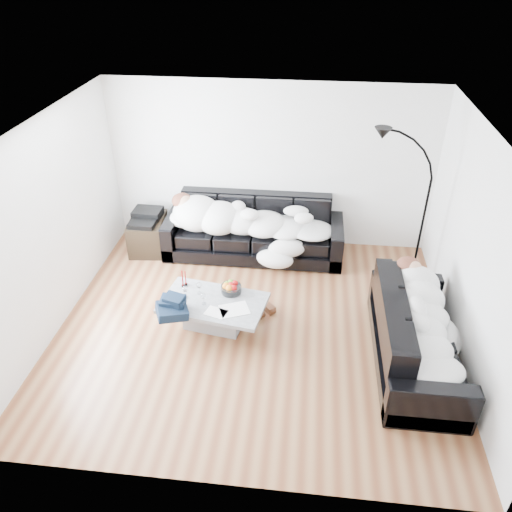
# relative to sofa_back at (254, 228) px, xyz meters

# --- Properties ---
(ground) EXTENTS (5.00, 5.00, 0.00)m
(ground) POSITION_rel_sofa_back_xyz_m (0.21, -1.79, -0.45)
(ground) COLOR brown
(ground) RESTS_ON ground
(wall_back) EXTENTS (5.00, 0.02, 2.60)m
(wall_back) POSITION_rel_sofa_back_xyz_m (0.21, 0.46, 0.85)
(wall_back) COLOR silver
(wall_back) RESTS_ON ground
(wall_left) EXTENTS (0.02, 4.50, 2.60)m
(wall_left) POSITION_rel_sofa_back_xyz_m (-2.29, -1.79, 0.85)
(wall_left) COLOR silver
(wall_left) RESTS_ON ground
(wall_right) EXTENTS (0.02, 4.50, 2.60)m
(wall_right) POSITION_rel_sofa_back_xyz_m (2.71, -1.79, 0.85)
(wall_right) COLOR silver
(wall_right) RESTS_ON ground
(ceiling) EXTENTS (5.00, 5.00, 0.00)m
(ceiling) POSITION_rel_sofa_back_xyz_m (0.21, -1.79, 2.15)
(ceiling) COLOR white
(ceiling) RESTS_ON ground
(sofa_back) EXTENTS (2.76, 0.96, 0.90)m
(sofa_back) POSITION_rel_sofa_back_xyz_m (0.00, 0.00, 0.00)
(sofa_back) COLOR black
(sofa_back) RESTS_ON ground
(sofa_right) EXTENTS (0.91, 2.12, 0.86)m
(sofa_right) POSITION_rel_sofa_back_xyz_m (2.17, -2.17, -0.02)
(sofa_right) COLOR black
(sofa_right) RESTS_ON ground
(sleeper_back) EXTENTS (2.34, 0.81, 0.47)m
(sleeper_back) POSITION_rel_sofa_back_xyz_m (0.00, -0.05, 0.20)
(sleeper_back) COLOR white
(sleeper_back) RESTS_ON sofa_back
(sleeper_right) EXTENTS (0.77, 1.82, 0.44)m
(sleeper_right) POSITION_rel_sofa_back_xyz_m (2.17, -2.17, 0.19)
(sleeper_right) COLOR white
(sleeper_right) RESTS_ON sofa_right
(teal_cushion) EXTENTS (0.42, 0.38, 0.20)m
(teal_cushion) POSITION_rel_sofa_back_xyz_m (2.11, -1.52, 0.27)
(teal_cushion) COLOR #0F6E6C
(teal_cushion) RESTS_ON sofa_right
(coffee_table) EXTENTS (1.42, 0.97, 0.38)m
(coffee_table) POSITION_rel_sofa_back_xyz_m (-0.30, -1.80, -0.26)
(coffee_table) COLOR #939699
(coffee_table) RESTS_ON ground
(fruit_bowl) EXTENTS (0.31, 0.31, 0.16)m
(fruit_bowl) POSITION_rel_sofa_back_xyz_m (-0.11, -1.59, 0.01)
(fruit_bowl) COLOR white
(fruit_bowl) RESTS_ON coffee_table
(wine_glass_a) EXTENTS (0.09, 0.09, 0.17)m
(wine_glass_a) POSITION_rel_sofa_back_xyz_m (-0.51, -1.66, 0.01)
(wine_glass_a) COLOR white
(wine_glass_a) RESTS_ON coffee_table
(wine_glass_b) EXTENTS (0.08, 0.08, 0.18)m
(wine_glass_b) POSITION_rel_sofa_back_xyz_m (-0.67, -1.77, 0.02)
(wine_glass_b) COLOR white
(wine_glass_b) RESTS_ON coffee_table
(wine_glass_c) EXTENTS (0.07, 0.07, 0.16)m
(wine_glass_c) POSITION_rel_sofa_back_xyz_m (-0.41, -1.87, 0.01)
(wine_glass_c) COLOR white
(wine_glass_c) RESTS_ON coffee_table
(candle_left) EXTENTS (0.06, 0.06, 0.25)m
(candle_left) POSITION_rel_sofa_back_xyz_m (-0.76, -1.54, 0.05)
(candle_left) COLOR maroon
(candle_left) RESTS_ON coffee_table
(candle_right) EXTENTS (0.04, 0.04, 0.22)m
(candle_right) POSITION_rel_sofa_back_xyz_m (-0.73, -1.50, 0.04)
(candle_right) COLOR maroon
(candle_right) RESTS_ON coffee_table
(newspaper_a) EXTENTS (0.43, 0.39, 0.01)m
(newspaper_a) POSITION_rel_sofa_back_xyz_m (-0.01, -1.94, -0.06)
(newspaper_a) COLOR silver
(newspaper_a) RESTS_ON coffee_table
(newspaper_b) EXTENTS (0.31, 0.26, 0.01)m
(newspaper_b) POSITION_rel_sofa_back_xyz_m (-0.23, -2.02, -0.06)
(newspaper_b) COLOR silver
(newspaper_b) RESTS_ON coffee_table
(navy_jacket) EXTENTS (0.44, 0.39, 0.19)m
(navy_jacket) POSITION_rel_sofa_back_xyz_m (-0.78, -2.08, 0.11)
(navy_jacket) COLOR black
(navy_jacket) RESTS_ON coffee_table
(shoes) EXTENTS (0.58, 0.52, 0.11)m
(shoes) POSITION_rel_sofa_back_xyz_m (0.25, -1.49, -0.40)
(shoes) COLOR #472311
(shoes) RESTS_ON ground
(av_cabinet) EXTENTS (0.59, 0.81, 0.52)m
(av_cabinet) POSITION_rel_sofa_back_xyz_m (-1.70, -0.04, -0.19)
(av_cabinet) COLOR black
(av_cabinet) RESTS_ON ground
(stereo) EXTENTS (0.45, 0.35, 0.13)m
(stereo) POSITION_rel_sofa_back_xyz_m (-1.70, -0.04, 0.14)
(stereo) COLOR black
(stereo) RESTS_ON av_cabinet
(floor_lamp) EXTENTS (0.79, 0.46, 2.03)m
(floor_lamp) POSITION_rel_sofa_back_xyz_m (2.39, -0.56, 0.56)
(floor_lamp) COLOR black
(floor_lamp) RESTS_ON ground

